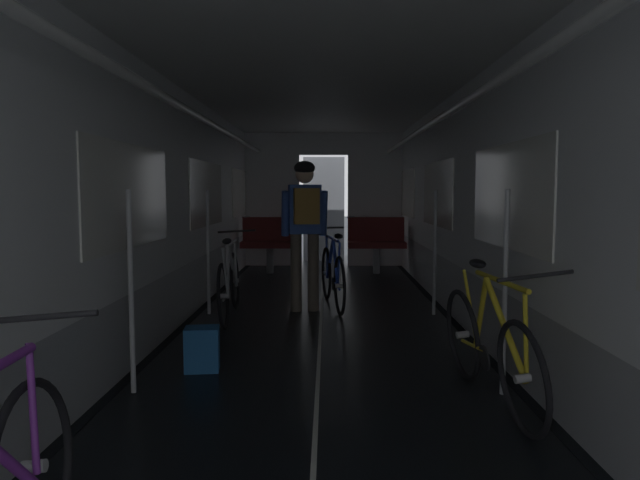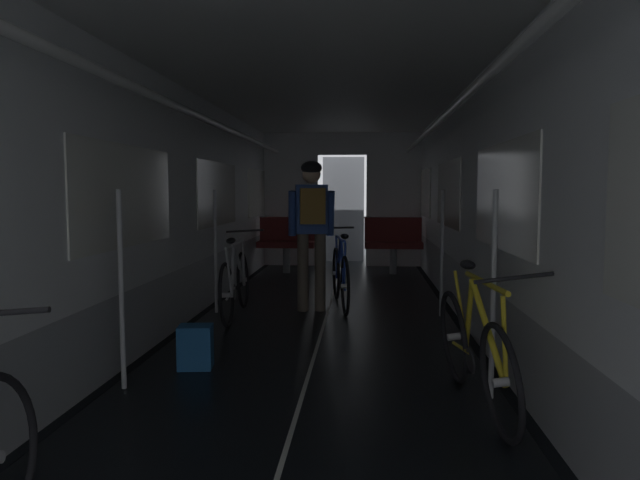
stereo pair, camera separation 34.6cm
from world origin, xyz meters
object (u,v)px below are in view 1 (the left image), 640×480
object	(u,v)px
bench_seat_far_right	(376,240)
person_cyclist_aisle	(305,219)
backpack_on_floor	(202,349)
bicycle_silver	(230,283)
bench_seat_far_left	(270,239)
bicycle_yellow	(489,346)
bicycle_blue_in_aisle	(333,275)

from	to	relation	value
bench_seat_far_right	person_cyclist_aisle	size ratio (longest dim) A/B	0.57
bench_seat_far_right	backpack_on_floor	world-z (taller)	bench_seat_far_right
bench_seat_far_right	backpack_on_floor	distance (m)	5.77
bench_seat_far_right	bicycle_silver	distance (m)	4.07
bench_seat_far_left	person_cyclist_aisle	distance (m)	3.33
bench_seat_far_right	backpack_on_floor	xyz separation A→B (m)	(-1.80, -5.47, -0.40)
bench_seat_far_left	bicycle_yellow	xyz separation A→B (m)	(2.03, -6.15, -0.19)
bicycle_silver	person_cyclist_aisle	bearing A→B (deg)	25.54
backpack_on_floor	bench_seat_far_right	bearing A→B (deg)	71.82
bicycle_yellow	backpack_on_floor	world-z (taller)	bicycle_yellow
bicycle_yellow	person_cyclist_aisle	distance (m)	3.29
bench_seat_far_right	person_cyclist_aisle	distance (m)	3.42
person_cyclist_aisle	backpack_on_floor	size ratio (longest dim) A/B	5.09
bicycle_yellow	bicycle_blue_in_aisle	world-z (taller)	bicycle_yellow
bench_seat_far_left	backpack_on_floor	world-z (taller)	bench_seat_far_left
bicycle_silver	backpack_on_floor	distance (m)	1.89
bench_seat_far_right	bicycle_yellow	xyz separation A→B (m)	(0.23, -6.15, -0.19)
bench_seat_far_right	bicycle_blue_in_aisle	bearing A→B (deg)	-104.55
bench_seat_far_left	bicycle_blue_in_aisle	distance (m)	3.13
bench_seat_far_right	bicycle_silver	size ratio (longest dim) A/B	0.58
backpack_on_floor	bicycle_blue_in_aisle	bearing A→B (deg)	67.78
bicycle_yellow	backpack_on_floor	bearing A→B (deg)	161.53
bench_seat_far_left	bicycle_silver	distance (m)	3.60
bench_seat_far_left	person_cyclist_aisle	world-z (taller)	person_cyclist_aisle
bench_seat_far_right	bicycle_blue_in_aisle	xyz separation A→B (m)	(-0.76, -2.94, -0.18)
bicycle_blue_in_aisle	backpack_on_floor	distance (m)	2.74
backpack_on_floor	person_cyclist_aisle	bearing A→B (deg)	72.53
bench_seat_far_right	bench_seat_far_left	bearing A→B (deg)	180.00
bench_seat_far_left	bicycle_yellow	bearing A→B (deg)	-71.76
bench_seat_far_left	bicycle_blue_in_aisle	xyz separation A→B (m)	(1.04, -2.94, -0.18)
bicycle_silver	bench_seat_far_left	bearing A→B (deg)	88.50
bicycle_silver	bicycle_blue_in_aisle	size ratio (longest dim) A/B	1.01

